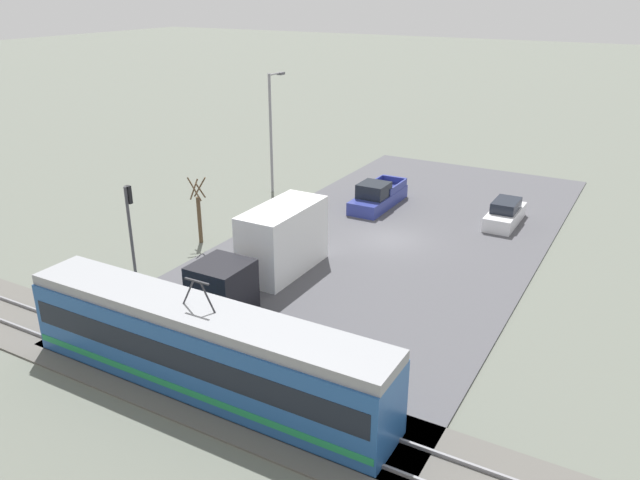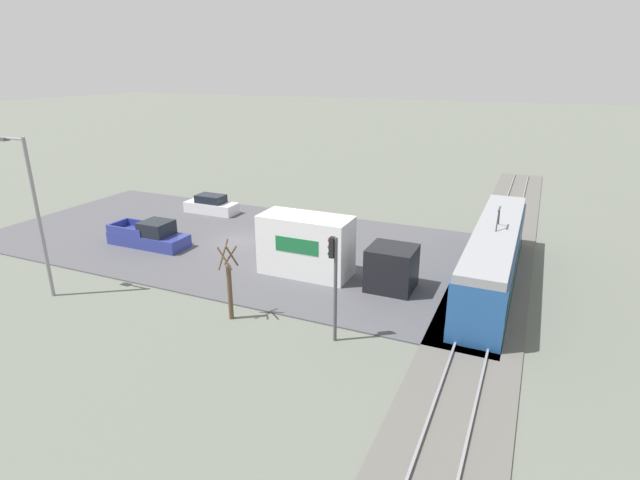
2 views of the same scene
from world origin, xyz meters
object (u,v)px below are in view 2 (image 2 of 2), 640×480
at_px(pickup_truck, 150,236).
at_px(sedan_car_0, 211,205).
at_px(box_truck, 326,250).
at_px(street_tree, 229,285).
at_px(street_lamp_near_crossing, 34,209).
at_px(light_rail_tram, 494,257).
at_px(traffic_light_pole, 334,275).

relative_size(pickup_truck, sedan_car_0, 1.27).
xyz_separation_m(box_truck, pickup_truck, (-0.04, -13.57, -0.99)).
distance_m(box_truck, sedan_car_0, 17.00).
bearing_deg(street_tree, sedan_car_0, -141.62).
bearing_deg(sedan_car_0, street_lamp_near_crossing, 4.57).
bearing_deg(pickup_truck, light_rail_tram, 97.62).
distance_m(pickup_truck, street_lamp_near_crossing, 9.50).
height_order(pickup_truck, sedan_car_0, pickup_truck).
relative_size(light_rail_tram, street_lamp_near_crossing, 1.79).
bearing_deg(box_truck, traffic_light_pole, 26.21).
distance_m(box_truck, traffic_light_pole, 7.42).
height_order(sedan_car_0, street_tree, street_tree).
distance_m(pickup_truck, traffic_light_pole, 18.19).
bearing_deg(street_lamp_near_crossing, pickup_truck, -177.33).
bearing_deg(light_rail_tram, street_lamp_near_crossing, -62.78).
bearing_deg(box_truck, street_lamp_near_crossing, -57.32).
relative_size(light_rail_tram, box_truck, 1.66).
distance_m(pickup_truck, sedan_car_0, 8.75).
bearing_deg(sedan_car_0, street_tree, 38.38).
bearing_deg(light_rail_tram, box_truck, -71.55).
xyz_separation_m(light_rail_tram, street_lamp_near_crossing, (11.54, -22.44, 3.29)).
xyz_separation_m(street_tree, street_lamp_near_crossing, (1.79, -10.82, 3.15)).
bearing_deg(street_tree, traffic_light_pole, 91.56).
height_order(box_truck, traffic_light_pole, traffic_light_pole).
bearing_deg(street_tree, street_lamp_near_crossing, -80.62).
relative_size(sedan_car_0, traffic_light_pole, 0.91).
xyz_separation_m(box_truck, sedan_car_0, (-8.73, -14.55, -1.04)).
distance_m(light_rail_tram, box_truck, 9.76).
xyz_separation_m(box_truck, street_lamp_near_crossing, (8.45, -13.18, 3.26)).
height_order(pickup_truck, street_tree, street_tree).
distance_m(traffic_light_pole, street_tree, 5.75).
bearing_deg(pickup_truck, traffic_light_pole, 68.68).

